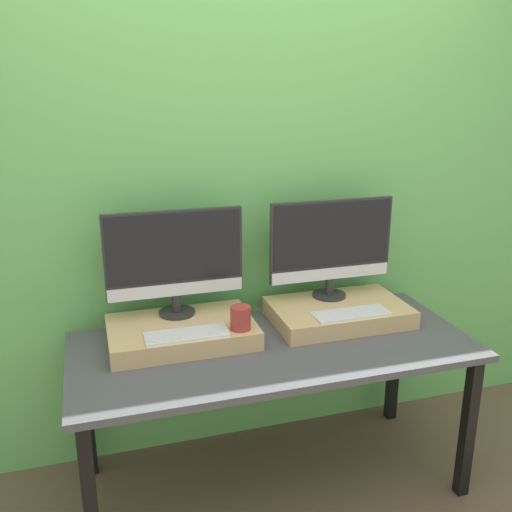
{
  "coord_description": "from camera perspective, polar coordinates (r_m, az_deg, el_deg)",
  "views": [
    {
      "loc": [
        -0.71,
        -1.71,
        1.78
      ],
      "look_at": [
        0.0,
        0.62,
        1.02
      ],
      "focal_mm": 40.0,
      "sensor_mm": 36.0,
      "label": 1
    }
  ],
  "objects": [
    {
      "name": "monitor_left",
      "position": [
        2.47,
        -8.14,
        -0.14
      ],
      "size": [
        0.6,
        0.16,
        0.47
      ],
      "color": "#282828",
      "rests_on": "wooden_riser_left"
    },
    {
      "name": "keyboard_right",
      "position": [
        2.56,
        9.49,
        -5.69
      ],
      "size": [
        0.34,
        0.12,
        0.01
      ],
      "color": "silver",
      "rests_on": "wooden_riser_right"
    },
    {
      "name": "wooden_riser_right",
      "position": [
        2.68,
        8.23,
        -5.6
      ],
      "size": [
        0.62,
        0.4,
        0.08
      ],
      "color": "tan",
      "rests_on": "workbench"
    },
    {
      "name": "wooden_riser_left",
      "position": [
        2.48,
        -7.44,
        -7.54
      ],
      "size": [
        0.62,
        0.4,
        0.08
      ],
      "color": "tan",
      "rests_on": "workbench"
    },
    {
      "name": "wall_back",
      "position": [
        2.67,
        -1.21,
        6.97
      ],
      "size": [
        8.0,
        0.04,
        2.6
      ],
      "color": "#66B75B",
      "rests_on": "ground_plane"
    },
    {
      "name": "workbench",
      "position": [
        2.48,
        1.71,
        -10.15
      ],
      "size": [
        1.7,
        0.75,
        0.7
      ],
      "color": "#47474C",
      "rests_on": "ground_plane"
    },
    {
      "name": "keyboard_left",
      "position": [
        2.35,
        -6.94,
        -7.77
      ],
      "size": [
        0.34,
        0.12,
        0.01
      ],
      "color": "silver",
      "rests_on": "wooden_riser_left"
    },
    {
      "name": "mug",
      "position": [
        2.37,
        -1.56,
        -6.21
      ],
      "size": [
        0.09,
        0.09,
        0.1
      ],
      "color": "#9E332D",
      "rests_on": "wooden_riser_left"
    },
    {
      "name": "monitor_right",
      "position": [
        2.67,
        7.54,
        1.23
      ],
      "size": [
        0.6,
        0.16,
        0.47
      ],
      "color": "#282828",
      "rests_on": "wooden_riser_right"
    }
  ]
}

